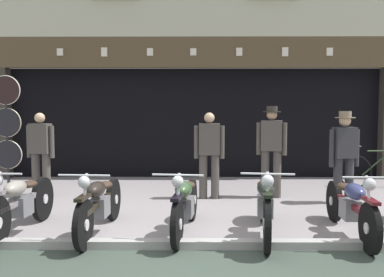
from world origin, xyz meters
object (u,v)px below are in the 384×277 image
motorcycle_center_left (99,203)px  motorcycle_right (351,205)px  salesman_left (41,151)px  shopkeeper_center (209,151)px  tyre_sign_pole (7,124)px  salesman_right (271,147)px  advert_board_near (299,107)px  motorcycle_left (21,202)px  motorcycle_center_right (265,203)px  motorcycle_center (185,203)px  leaning_bicycle (381,170)px  assistant_far_right (344,153)px

motorcycle_center_left → motorcycle_right: bearing=-177.9°
salesman_left → shopkeeper_center: shopkeeper_center is taller
motorcycle_right → shopkeeper_center: size_ratio=1.28×
tyre_sign_pole → motorcycle_right: bearing=-27.4°
motorcycle_center_left → salesman_right: bearing=-135.6°
advert_board_near → motorcycle_left: bearing=-135.4°
motorcycle_center_right → shopkeeper_center: size_ratio=1.29×
motorcycle_center → salesman_left: (-2.78, 2.35, 0.46)m
motorcycle_center_left → tyre_sign_pole: (-2.51, 2.94, 0.94)m
motorcycle_center_left → advert_board_near: 6.19m
shopkeeper_center → leaning_bicycle: shopkeeper_center is taller
motorcycle_center_left → advert_board_near: (3.77, 4.74, 1.27)m
motorcycle_center → assistant_far_right: 3.34m
motorcycle_center_right → salesman_right: bearing=-94.6°
assistant_far_right → tyre_sign_pole: 6.50m
motorcycle_left → motorcycle_center: 2.19m
motorcycle_center_right → advert_board_near: advert_board_near is taller
shopkeeper_center → assistant_far_right: size_ratio=0.98×
tyre_sign_pole → salesman_left: bearing=-32.8°
shopkeeper_center → leaning_bicycle: (3.65, 1.10, -0.50)m
motorcycle_right → salesman_right: 2.55m
motorcycle_center → assistant_far_right: assistant_far_right is taller
motorcycle_center_left → tyre_sign_pole: size_ratio=0.87×
motorcycle_right → advert_board_near: (0.46, 4.81, 1.27)m
shopkeeper_center → leaning_bicycle: 3.84m
motorcycle_center → leaning_bicycle: (4.04, 3.29, -0.04)m
salesman_left → shopkeeper_center: (3.17, -0.15, 0.00)m
motorcycle_center_right → tyre_sign_pole: tyre_sign_pole is taller
tyre_sign_pole → leaning_bicycle: size_ratio=1.30×
motorcycle_center → salesman_right: bearing=-116.8°
motorcycle_left → salesman_right: bearing=-144.4°
motorcycle_center → tyre_sign_pole: size_ratio=0.84×
shopkeeper_center → assistant_far_right: bearing=172.0°
motorcycle_center_left → motorcycle_center_right: motorcycle_center_right is taller
motorcycle_center_right → salesman_right: 2.52m
motorcycle_left → assistant_far_right: (4.93, 1.88, 0.47)m
salesman_right → advert_board_near: size_ratio=1.69×
motorcycle_center_right → motorcycle_center: bearing=1.4°
tyre_sign_pole → salesman_right: bearing=-6.6°
assistant_far_right → leaning_bicycle: size_ratio=0.90×
shopkeeper_center → tyre_sign_pole: 4.13m
motorcycle_center → motorcycle_center_left: bearing=8.7°
motorcycle_center_right → shopkeeper_center: (-0.66, 2.30, 0.44)m
shopkeeper_center → motorcycle_right: bearing=128.3°
advert_board_near → salesman_right: bearing=-114.2°
assistant_far_right → motorcycle_center_right: bearing=38.1°
motorcycle_center_left → motorcycle_right: 3.31m
motorcycle_center → salesman_right: salesman_right is taller
motorcycle_center_right → motorcycle_right: (1.12, 0.00, -0.02)m
motorcycle_center → motorcycle_right: bearing=-175.7°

